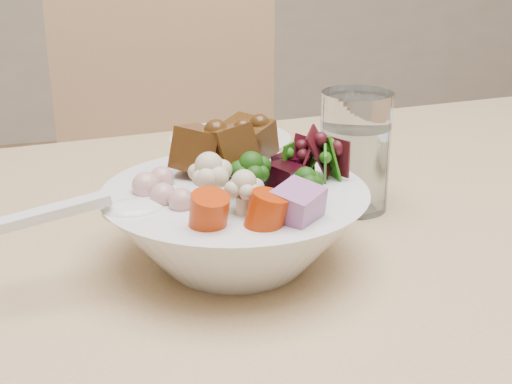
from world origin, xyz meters
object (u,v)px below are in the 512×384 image
(food_bowl, at_px, (237,220))
(water_glass, at_px, (354,156))
(side_bowl, at_px, (230,157))
(chair_far, at_px, (178,186))

(food_bowl, relative_size, water_glass, 1.87)
(food_bowl, relative_size, side_bowl, 1.63)
(chair_far, distance_m, side_bowl, 0.55)
(water_glass, height_order, side_bowl, water_glass)
(chair_far, relative_size, side_bowl, 6.81)
(food_bowl, distance_m, water_glass, 0.17)
(chair_far, xyz_separation_m, side_bowl, (-0.01, -0.51, 0.22))
(food_bowl, distance_m, side_bowl, 0.23)
(chair_far, bearing_deg, food_bowl, -93.71)
(side_bowl, bearing_deg, food_bowl, -102.08)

